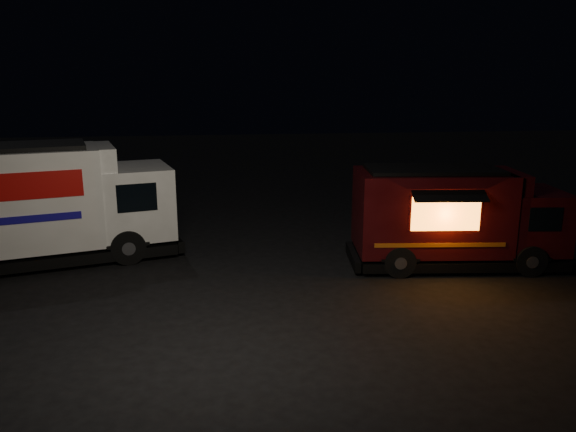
# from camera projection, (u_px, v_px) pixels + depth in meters

# --- Properties ---
(ground) EXTENTS (80.00, 80.00, 0.00)m
(ground) POSITION_uv_depth(u_px,v_px,m) (230.00, 293.00, 14.19)
(ground) COLOR black
(ground) RESTS_ON ground
(white_truck) EXTENTS (8.10, 4.52, 3.48)m
(white_truck) POSITION_uv_depth(u_px,v_px,m) (42.00, 204.00, 16.22)
(white_truck) COLOR white
(white_truck) RESTS_ON ground
(red_truck) EXTENTS (6.34, 2.89, 2.85)m
(red_truck) POSITION_uv_depth(u_px,v_px,m) (458.00, 217.00, 16.00)
(red_truck) COLOR #3A0A0D
(red_truck) RESTS_ON ground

